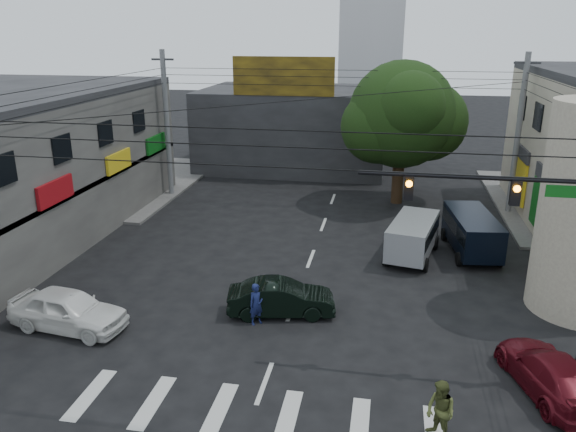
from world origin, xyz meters
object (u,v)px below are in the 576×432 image
(street_tree, at_px, (402,115))
(dark_sedan, at_px, (281,298))
(white_compact, at_px, (68,310))
(pedestrian_olive, at_px, (440,412))
(utility_pole_far_left, at_px, (167,125))
(traffic_officer, at_px, (257,304))
(utility_pole_far_right, at_px, (518,136))
(maroon_sedan, at_px, (550,373))
(navy_van, at_px, (472,234))
(silver_minivan, at_px, (412,239))
(traffic_gantry, at_px, (541,229))

(street_tree, bearing_deg, dark_sedan, -105.58)
(white_compact, bearing_deg, street_tree, -25.66)
(street_tree, distance_m, white_compact, 21.99)
(street_tree, distance_m, pedestrian_olive, 22.12)
(utility_pole_far_left, bearing_deg, pedestrian_olive, -52.93)
(traffic_officer, bearing_deg, utility_pole_far_right, 13.19)
(utility_pole_far_left, bearing_deg, dark_sedan, -55.11)
(dark_sedan, distance_m, maroon_sedan, 9.41)
(navy_van, bearing_deg, utility_pole_far_left, 61.92)
(silver_minivan, bearing_deg, street_tree, 16.73)
(dark_sedan, xyz_separation_m, navy_van, (7.86, 7.74, 0.30))
(street_tree, bearing_deg, maroon_sedan, -76.68)
(utility_pole_far_right, height_order, silver_minivan, utility_pole_far_right)
(navy_van, bearing_deg, maroon_sedan, 177.59)
(white_compact, distance_m, silver_minivan, 15.38)
(maroon_sedan, xyz_separation_m, silver_minivan, (-3.77, 9.97, 0.28))
(navy_van, bearing_deg, utility_pole_far_right, -30.97)
(street_tree, xyz_separation_m, utility_pole_far_right, (6.50, -1.00, -0.87))
(utility_pole_far_left, height_order, traffic_officer, utility_pole_far_left)
(street_tree, bearing_deg, utility_pole_far_right, -8.75)
(utility_pole_far_right, xyz_separation_m, traffic_officer, (-11.59, -15.45, -3.81))
(navy_van, relative_size, pedestrian_olive, 2.86)
(white_compact, distance_m, pedestrian_olive, 13.28)
(white_compact, xyz_separation_m, pedestrian_olive, (12.78, -3.61, 0.13))
(dark_sedan, relative_size, maroon_sedan, 0.90)
(dark_sedan, bearing_deg, white_compact, 97.32)
(traffic_officer, distance_m, pedestrian_olive, 8.04)
(silver_minivan, xyz_separation_m, navy_van, (2.82, 1.08, 0.04))
(utility_pole_far_left, xyz_separation_m, silver_minivan, (15.20, -7.91, -3.68))
(traffic_gantry, xyz_separation_m, pedestrian_olive, (-2.75, -3.61, -3.96))
(utility_pole_far_left, xyz_separation_m, traffic_officer, (9.41, -15.45, -3.81))
(traffic_gantry, height_order, pedestrian_olive, traffic_gantry)
(dark_sedan, distance_m, traffic_officer, 1.16)
(traffic_gantry, relative_size, utility_pole_far_right, 0.78)
(traffic_gantry, height_order, dark_sedan, traffic_gantry)
(utility_pole_far_left, distance_m, white_compact, 17.65)
(pedestrian_olive, bearing_deg, maroon_sedan, 89.40)
(utility_pole_far_right, bearing_deg, white_compact, -136.96)
(dark_sedan, distance_m, silver_minivan, 8.35)
(silver_minivan, xyz_separation_m, traffic_officer, (-5.78, -7.54, -0.13))
(street_tree, height_order, utility_pole_far_right, utility_pole_far_right)
(dark_sedan, bearing_deg, street_tree, -26.54)
(pedestrian_olive, bearing_deg, utility_pole_far_left, 177.65)
(dark_sedan, bearing_deg, utility_pole_far_left, 23.93)
(maroon_sedan, bearing_deg, utility_pole_far_left, -59.68)
(traffic_gantry, xyz_separation_m, utility_pole_far_left, (-18.32, 17.00, -0.23))
(traffic_officer, bearing_deg, traffic_gantry, -49.85)
(utility_pole_far_right, distance_m, silver_minivan, 10.48)
(pedestrian_olive, bearing_deg, traffic_gantry, 103.22)
(street_tree, relative_size, dark_sedan, 2.05)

